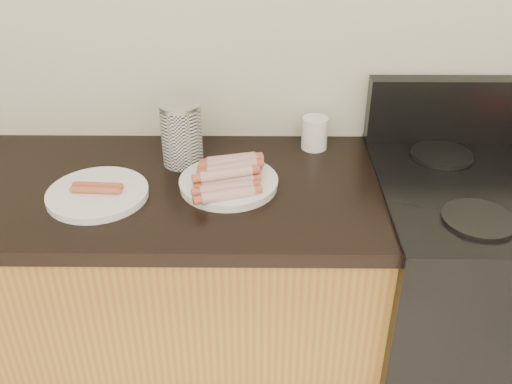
{
  "coord_description": "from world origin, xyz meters",
  "views": [
    {
      "loc": [
        0.07,
        0.34,
        1.7
      ],
      "look_at": [
        0.06,
        1.62,
        0.92
      ],
      "focal_mm": 40.0,
      "sensor_mm": 36.0,
      "label": 1
    }
  ],
  "objects_px": {
    "side_plate": "(98,194)",
    "canister": "(182,134)",
    "stove": "(486,310)",
    "mug": "(314,133)",
    "main_plate": "(229,184)"
  },
  "relations": [
    {
      "from": "mug",
      "to": "canister",
      "type": "bearing_deg",
      "value": -165.52
    },
    {
      "from": "mug",
      "to": "side_plate",
      "type": "bearing_deg",
      "value": -153.71
    },
    {
      "from": "stove",
      "to": "mug",
      "type": "relative_size",
      "value": 9.2
    },
    {
      "from": "stove",
      "to": "mug",
      "type": "xyz_separation_m",
      "value": [
        -0.54,
        0.24,
        0.49
      ]
    },
    {
      "from": "side_plate",
      "to": "mug",
      "type": "distance_m",
      "value": 0.67
    },
    {
      "from": "main_plate",
      "to": "mug",
      "type": "xyz_separation_m",
      "value": [
        0.25,
        0.24,
        0.04
      ]
    },
    {
      "from": "main_plate",
      "to": "mug",
      "type": "relative_size",
      "value": 2.69
    },
    {
      "from": "main_plate",
      "to": "mug",
      "type": "distance_m",
      "value": 0.35
    },
    {
      "from": "stove",
      "to": "canister",
      "type": "height_order",
      "value": "canister"
    },
    {
      "from": "mug",
      "to": "main_plate",
      "type": "bearing_deg",
      "value": -136.59
    },
    {
      "from": "side_plate",
      "to": "mug",
      "type": "height_order",
      "value": "mug"
    },
    {
      "from": "main_plate",
      "to": "canister",
      "type": "xyz_separation_m",
      "value": [
        -0.14,
        0.14,
        0.09
      ]
    },
    {
      "from": "side_plate",
      "to": "canister",
      "type": "relative_size",
      "value": 1.43
    },
    {
      "from": "stove",
      "to": "mug",
      "type": "bearing_deg",
      "value": 155.7
    },
    {
      "from": "stove",
      "to": "canister",
      "type": "distance_m",
      "value": 1.09
    }
  ]
}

